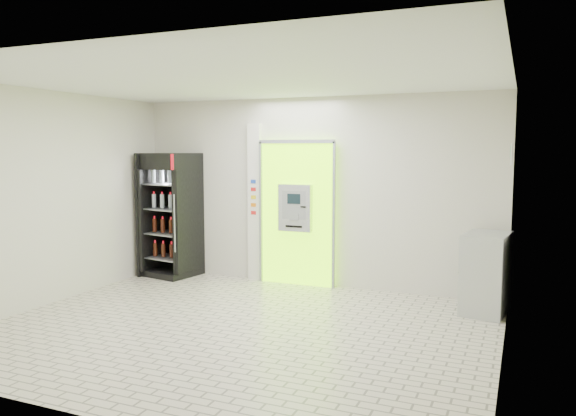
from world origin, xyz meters
The scene contains 7 objects.
ground centered at (0.00, 0.00, 0.00)m, with size 6.00×6.00×0.00m, color beige.
room_shell centered at (0.00, 0.00, 1.84)m, with size 6.00×6.00×6.00m.
atm_assembly centered at (-0.20, 2.41, 1.17)m, with size 1.30×0.24×2.33m.
pillar centered at (-0.98, 2.45, 1.30)m, with size 0.22×0.11×2.60m.
beverage_cooler centered at (-2.44, 2.15, 1.01)m, with size 0.91×0.86×2.11m.
steel_cabinet centered at (2.72, 1.90, 0.54)m, with size 0.64×0.87×1.07m.
exit_sign centered at (2.99, 1.40, 2.12)m, with size 0.02×0.22×0.26m.
Camera 1 is at (3.15, -5.89, 2.18)m, focal length 35.00 mm.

